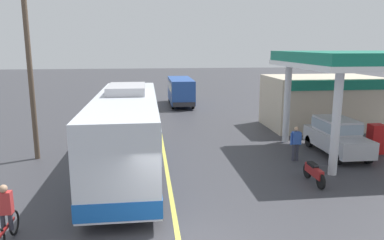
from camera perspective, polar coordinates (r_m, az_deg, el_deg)
name	(u,v)px	position (r m, az deg, el deg)	size (l,w,h in m)	color
ground	(158,115)	(28.92, -5.38, 0.76)	(120.00, 120.00, 0.00)	#38383D
lane_divider_stripe	(160,129)	(24.03, -5.02, -1.44)	(0.16, 50.00, 0.01)	#D8CC4C
coach_bus_main	(127,134)	(15.71, -10.13, -2.15)	(2.60, 11.04, 3.69)	silver
gas_station_roadside	(337,92)	(23.94, 21.63, 4.11)	(9.10, 11.95, 5.10)	#147259
car_at_pump	(337,135)	(19.69, 21.64, -2.13)	(1.70, 4.20, 1.82)	#B2B2B7
minibus_opposing_lane	(181,89)	(33.45, -1.79, 4.83)	(2.04, 6.13, 2.44)	#264C9E
cyclist_on_shoulder	(6,217)	(11.53, -26.99, -13.35)	(0.34, 1.82, 1.72)	black
motorcycle_parked_forecourt	(314,172)	(15.45, 18.48, -7.75)	(0.55, 1.80, 0.92)	black
pedestrian_near_pump	(296,142)	(17.97, 15.89, -3.27)	(0.55, 0.22, 1.66)	#33333F
car_trailing_behind_bus	(131,100)	(30.59, -9.44, 3.17)	(1.70, 4.20, 1.82)	olive
utility_pole_roadside	(29,64)	(18.63, -24.03, 7.96)	(1.80, 0.24, 8.72)	brown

